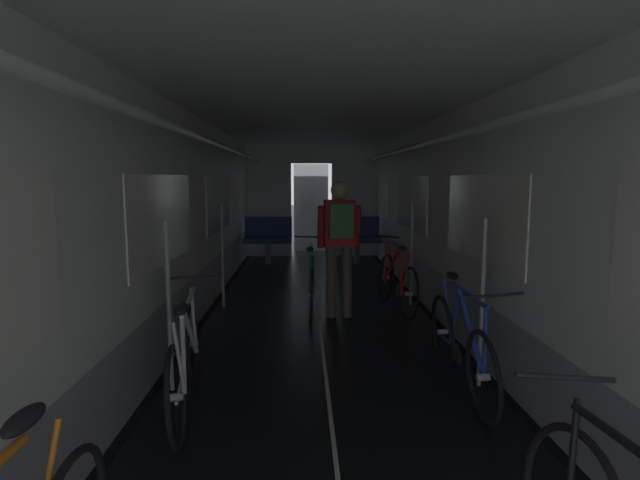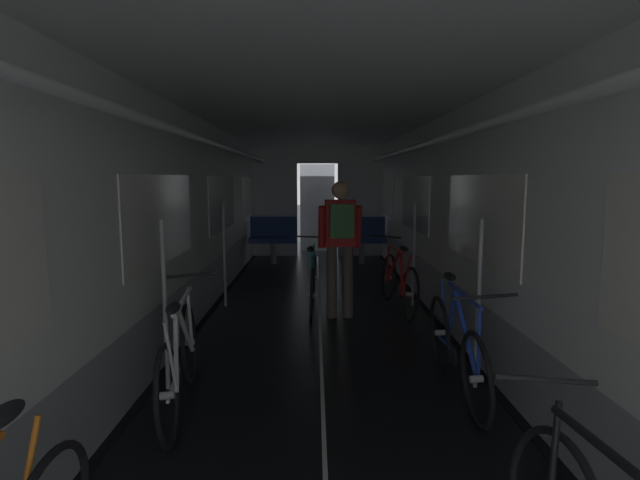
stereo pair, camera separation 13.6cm
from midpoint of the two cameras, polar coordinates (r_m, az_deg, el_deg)
name	(u,v)px [view 1 (the left image)]	position (r m, az deg, el deg)	size (l,w,h in m)	color
train_car_shell	(321,180)	(5.32, -0.68, 7.02)	(3.14, 12.34, 2.57)	black
bench_seat_far_left	(268,236)	(9.89, -6.52, 0.51)	(0.98, 0.51, 0.95)	gray
bench_seat_far_right	(356,235)	(9.92, 3.90, 0.56)	(0.98, 0.51, 0.95)	gray
bicycle_blue	(460,345)	(4.13, 15.26, -11.87)	(0.44, 1.69, 0.95)	black
bicycle_white	(186,361)	(3.83, -16.53, -13.45)	(0.44, 1.69, 0.95)	black
bicycle_red	(397,281)	(6.43, 8.38, -4.83)	(0.46, 1.69, 0.95)	black
person_cyclist_aisle	(339,237)	(5.91, 1.64, 0.40)	(0.54, 0.39, 1.69)	brown
bicycle_teal_in_aisle	(312,283)	(6.27, -1.62, -5.06)	(0.44, 1.69, 0.94)	black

